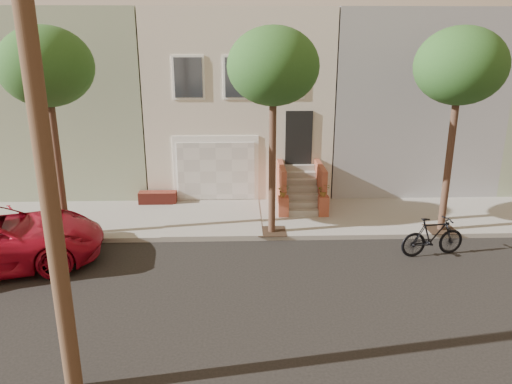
{
  "coord_description": "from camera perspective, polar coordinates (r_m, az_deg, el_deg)",
  "views": [
    {
      "loc": [
        0.01,
        -10.57,
        6.01
      ],
      "look_at": [
        0.47,
        3.0,
        1.77
      ],
      "focal_mm": 34.08,
      "sensor_mm": 36.0,
      "label": 1
    }
  ],
  "objects": [
    {
      "name": "ground",
      "position": [
        12.16,
        -1.77,
        -12.27
      ],
      "size": [
        90.0,
        90.0,
        0.0
      ],
      "primitive_type": "plane",
      "color": "black",
      "rests_on": "ground"
    },
    {
      "name": "sidewalk",
      "position": [
        16.99,
        -1.84,
        -3.09
      ],
      "size": [
        40.0,
        3.7,
        0.15
      ],
      "primitive_type": "cube",
      "color": "gray",
      "rests_on": "ground"
    },
    {
      "name": "house_row",
      "position": [
        21.89,
        -1.98,
        11.15
      ],
      "size": [
        33.1,
        11.7,
        7.0
      ],
      "color": "beige",
      "rests_on": "sidewalk"
    },
    {
      "name": "tree_left",
      "position": [
        15.5,
        -23.4,
        13.2
      ],
      "size": [
        2.7,
        2.57,
        6.3
      ],
      "color": "#2D2116",
      "rests_on": "sidewalk"
    },
    {
      "name": "tree_mid",
      "position": [
        14.52,
        2.04,
        14.38
      ],
      "size": [
        2.7,
        2.57,
        6.3
      ],
      "color": "#2D2116",
      "rests_on": "sidewalk"
    },
    {
      "name": "tree_right",
      "position": [
        15.87,
        22.85,
        13.33
      ],
      "size": [
        2.7,
        2.57,
        6.3
      ],
      "color": "#2D2116",
      "rests_on": "sidewalk"
    },
    {
      "name": "motorcycle",
      "position": [
        15.01,
        20.05,
        -4.93
      ],
      "size": [
        2.02,
        0.87,
        1.17
      ],
      "primitive_type": "imported",
      "rotation": [
        0.0,
        0.0,
        1.74
      ],
      "color": "black",
      "rests_on": "ground"
    }
  ]
}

